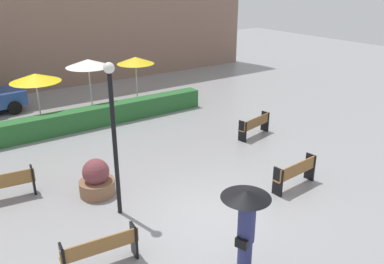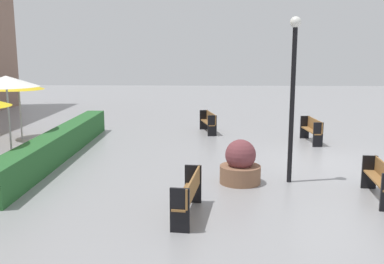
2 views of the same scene
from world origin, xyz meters
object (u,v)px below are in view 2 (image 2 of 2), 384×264
(bench_far_right, at_px, (209,121))
(bench_near_left, at_px, (380,178))
(patio_umbrella_yellow_far, at_px, (18,85))
(bench_near_right, at_px, (312,129))
(lamp_post, at_px, (293,84))
(patio_umbrella_white, at_px, (6,81))
(planter_pot, at_px, (240,165))
(bench_far_left, at_px, (189,192))

(bench_far_right, xyz_separation_m, bench_near_left, (-8.25, -3.87, 0.01))
(bench_far_right, distance_m, bench_near_left, 9.12)
(bench_far_right, height_order, patio_umbrella_yellow_far, patio_umbrella_yellow_far)
(bench_near_right, xyz_separation_m, patio_umbrella_yellow_far, (0.29, 11.10, 1.57))
(bench_far_right, bearing_deg, bench_near_left, -154.85)
(lamp_post, distance_m, patio_umbrella_white, 8.86)
(planter_pot, bearing_deg, patio_umbrella_white, 69.57)
(bench_far_left, xyz_separation_m, planter_pot, (2.37, -1.24, -0.03))
(bench_near_left, xyz_separation_m, lamp_post, (1.30, 1.83, 2.05))
(bench_near_left, xyz_separation_m, planter_pot, (1.17, 3.11, -0.02))
(bench_near_right, relative_size, lamp_post, 0.41)
(bench_near_right, xyz_separation_m, planter_pot, (-5.19, 3.08, -0.04))
(bench_far_left, height_order, patio_umbrella_yellow_far, patio_umbrella_yellow_far)
(bench_near_left, bearing_deg, lamp_post, 54.62)
(bench_near_right, bearing_deg, bench_far_right, 63.76)
(patio_umbrella_white, bearing_deg, patio_umbrella_yellow_far, 16.50)
(bench_near_right, distance_m, patio_umbrella_white, 10.74)
(bench_near_left, height_order, patio_umbrella_white, patio_umbrella_white)
(bench_near_right, bearing_deg, bench_near_left, -179.66)
(bench_near_left, height_order, bench_far_left, bench_far_left)
(bench_far_right, relative_size, planter_pot, 1.51)
(bench_near_right, relative_size, bench_near_left, 0.98)
(planter_pot, xyz_separation_m, patio_umbrella_white, (2.68, 7.19, 1.94))
(bench_far_right, bearing_deg, patio_umbrella_white, 124.39)
(planter_pot, height_order, patio_umbrella_white, patio_umbrella_white)
(lamp_post, bearing_deg, patio_umbrella_yellow_far, 60.09)
(bench_near_left, distance_m, patio_umbrella_yellow_far, 13.07)
(bench_near_right, bearing_deg, bench_far_left, 150.28)
(patio_umbrella_white, bearing_deg, bench_far_right, -55.61)
(patio_umbrella_yellow_far, bearing_deg, bench_near_right, -91.49)
(bench_far_right, bearing_deg, patio_umbrella_yellow_far, 102.45)
(lamp_post, bearing_deg, bench_near_left, -125.38)
(bench_far_left, distance_m, patio_umbrella_white, 8.04)
(bench_near_right, xyz_separation_m, lamp_post, (-5.06, 1.79, 2.03))
(bench_near_left, bearing_deg, bench_near_right, 0.34)
(bench_far_left, relative_size, lamp_post, 0.43)
(lamp_post, xyz_separation_m, patio_umbrella_yellow_far, (5.35, 9.31, -0.46))
(bench_near_right, xyz_separation_m, bench_far_left, (-7.56, 4.31, -0.01))
(bench_near_right, xyz_separation_m, bench_near_left, (-6.36, -0.04, -0.02))
(bench_far_right, bearing_deg, lamp_post, -163.59)
(bench_far_left, bearing_deg, bench_near_left, -74.62)
(bench_far_left, xyz_separation_m, lamp_post, (2.49, -2.53, 2.04))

